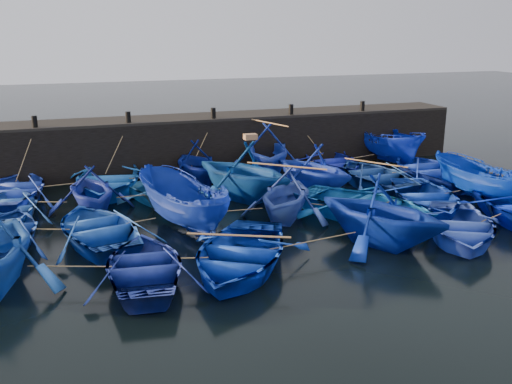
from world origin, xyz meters
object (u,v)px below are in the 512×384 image
object	(u,v)px
boat_13	(2,234)
boat_8	(174,194)
boat_0	(14,189)
wooden_crate	(250,137)

from	to	relation	value
boat_13	boat_8	bearing A→B (deg)	-144.74
boat_13	boat_0	bearing A→B (deg)	-79.55
boat_13	wooden_crate	bearing A→B (deg)	-153.25
wooden_crate	boat_8	bearing A→B (deg)	177.91
boat_0	boat_13	size ratio (longest dim) A/B	1.10
boat_0	wooden_crate	bearing A→B (deg)	173.87
boat_8	wooden_crate	xyz separation A→B (m)	(3.16, -0.12, 2.12)
boat_8	boat_13	size ratio (longest dim) A/B	0.98
boat_0	boat_13	world-z (taller)	boat_0
boat_0	wooden_crate	size ratio (longest dim) A/B	10.16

